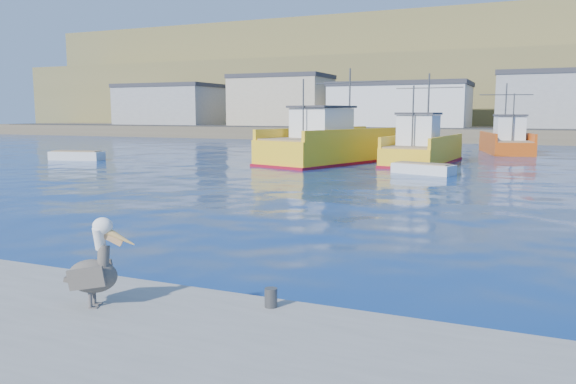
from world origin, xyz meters
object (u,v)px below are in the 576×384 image
at_px(trawler_yellow_b, 422,150).
at_px(trawler_yellow_a, 336,146).
at_px(boat_orange, 506,141).
at_px(skiff_left, 77,156).
at_px(pelican, 95,269).
at_px(skiff_mid, 423,170).

bearing_deg(trawler_yellow_b, trawler_yellow_a, -170.40).
bearing_deg(trawler_yellow_b, boat_orange, 69.60).
height_order(trawler_yellow_a, skiff_left, trawler_yellow_a).
height_order(boat_orange, pelican, boat_orange).
xyz_separation_m(boat_orange, pelican, (-4.25, -46.30, 0.06)).
relative_size(trawler_yellow_a, boat_orange, 1.57).
height_order(skiff_mid, pelican, pelican).
bearing_deg(trawler_yellow_a, trawler_yellow_b, 9.60).
bearing_deg(trawler_yellow_b, skiff_mid, -79.58).
bearing_deg(skiff_left, trawler_yellow_a, 18.16).
bearing_deg(trawler_yellow_a, skiff_mid, -38.23).
bearing_deg(skiff_left, boat_orange, 34.78).
bearing_deg(trawler_yellow_b, pelican, -88.76).
relative_size(trawler_yellow_a, pelican, 10.16).
distance_m(skiff_left, skiff_mid, 25.67).
relative_size(boat_orange, skiff_left, 2.20).
distance_m(trawler_yellow_b, skiff_mid, 6.84).
distance_m(trawler_yellow_b, pelican, 32.95).
height_order(boat_orange, skiff_mid, boat_orange).
bearing_deg(pelican, boat_orange, 84.75).
xyz_separation_m(trawler_yellow_b, boat_orange, (4.96, 13.35, 0.08)).
distance_m(trawler_yellow_a, skiff_left, 19.45).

